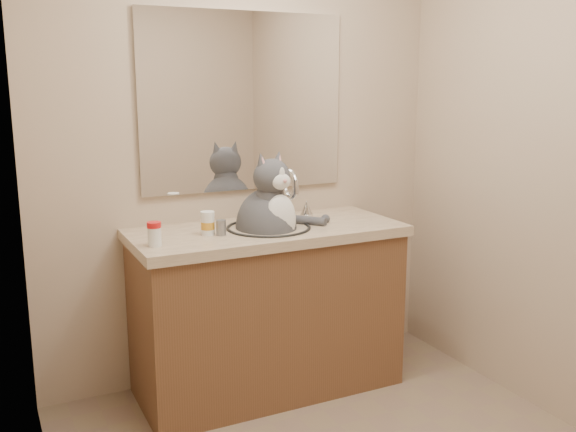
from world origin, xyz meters
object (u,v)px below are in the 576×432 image
object	(u,v)px
cat	(268,222)
grey_canister	(221,228)
pill_bottle_orange	(208,224)
pill_bottle_redcap	(154,234)

from	to	relation	value
cat	grey_canister	xyz separation A→B (m)	(-0.26, -0.04, 0.01)
cat	pill_bottle_orange	distance (m)	0.31
pill_bottle_orange	cat	bearing A→B (deg)	-0.11
pill_bottle_redcap	cat	bearing A→B (deg)	9.35
pill_bottle_orange	pill_bottle_redcap	bearing A→B (deg)	-160.68
pill_bottle_redcap	pill_bottle_orange	world-z (taller)	pill_bottle_orange
grey_canister	cat	bearing A→B (deg)	8.16
grey_canister	pill_bottle_orange	bearing A→B (deg)	144.26
cat	pill_bottle_orange	size ratio (longest dim) A/B	5.31
pill_bottle_redcap	grey_canister	size ratio (longest dim) A/B	1.47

